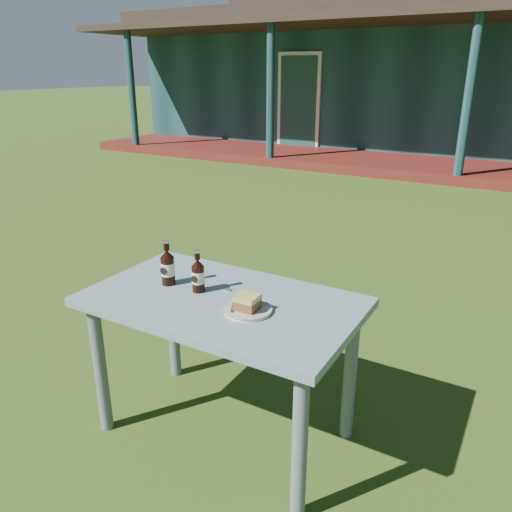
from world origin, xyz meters
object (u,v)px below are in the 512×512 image
Objects in this scene: cafe_table at (222,318)px; cola_bottle_near at (198,275)px; cola_bottle_far at (168,267)px; plate at (248,310)px; cake_slice at (247,302)px.

cafe_table is 6.11× the size of cola_bottle_near.
cafe_table is at bearing -0.40° from cola_bottle_far.
plate is (0.17, -0.05, 0.11)m from cafe_table.
cafe_table is 0.35m from cola_bottle_far.
cake_slice is 0.31m from cola_bottle_near.
cake_slice is 0.47× the size of cola_bottle_near.
cola_bottle_near is at bearing 1.46° from cola_bottle_far.
cafe_table is at bearing 160.47° from cake_slice.
cola_bottle_far is (-0.47, 0.06, 0.08)m from plate.
cola_bottle_near is (-0.13, 0.01, 0.18)m from cafe_table.
cake_slice is 0.43× the size of cola_bottle_far.
cola_bottle_far is at bearing 172.51° from cake_slice.
cola_bottle_near is at bearing 168.41° from plate.
cafe_table is 13.04× the size of cake_slice.
cola_bottle_near is (-0.30, 0.07, 0.03)m from cake_slice.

